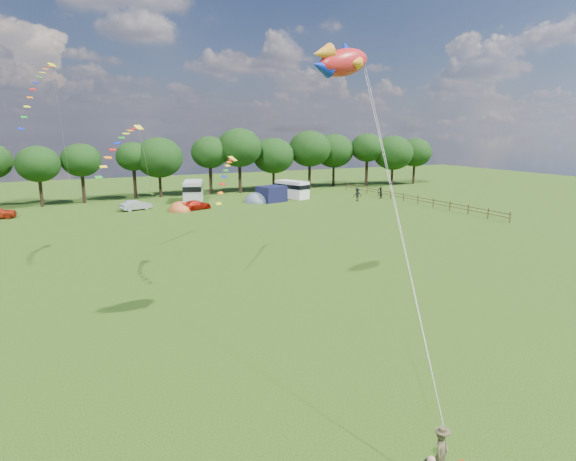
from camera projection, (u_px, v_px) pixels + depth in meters
name	position (u px, v px, depth m)	size (l,w,h in m)	color
ground_plane	(360.00, 342.00, 23.29)	(180.00, 180.00, 0.00)	black
tree_line	(184.00, 155.00, 72.63)	(102.98, 10.98, 10.27)	black
fence	(411.00, 198.00, 67.21)	(0.12, 33.12, 1.20)	#472D19
car_b	(136.00, 205.00, 61.06)	(1.37, 3.67, 1.29)	#9FA2A8
car_c	(196.00, 205.00, 61.49)	(1.68, 4.00, 1.20)	#A11206
car_d	(268.00, 197.00, 68.38)	(2.09, 4.62, 1.26)	black
campervan_c	(193.00, 190.00, 68.52)	(4.28, 6.41, 2.90)	#B9B9BB
campervan_d	(292.00, 189.00, 71.75)	(3.88, 5.69, 2.57)	white
tent_orange	(180.00, 211.00, 60.70)	(2.99, 3.28, 2.34)	#BE5926
tent_greyblue	(257.00, 202.00, 67.98)	(3.68, 4.03, 2.74)	slate
awning_navy	(272.00, 194.00, 68.13)	(3.54, 2.88, 2.21)	#131437
kite_flyer	(441.00, 455.00, 14.05)	(0.55, 0.36, 1.51)	brown
fish_kite	(340.00, 62.00, 23.45)	(3.83, 1.88, 2.01)	red
streamer_kite_a	(39.00, 84.00, 40.13)	(3.33, 5.52, 5.75)	#D3D107
streamer_kite_b	(123.00, 142.00, 36.96)	(4.35, 4.66, 3.82)	yellow
streamer_kite_c	(227.00, 171.00, 32.89)	(3.15, 4.93, 2.79)	yellow
walker_a	(380.00, 193.00, 71.37)	(0.80, 0.49, 1.65)	black
walker_b	(357.00, 195.00, 68.63)	(1.23, 0.57, 1.90)	black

